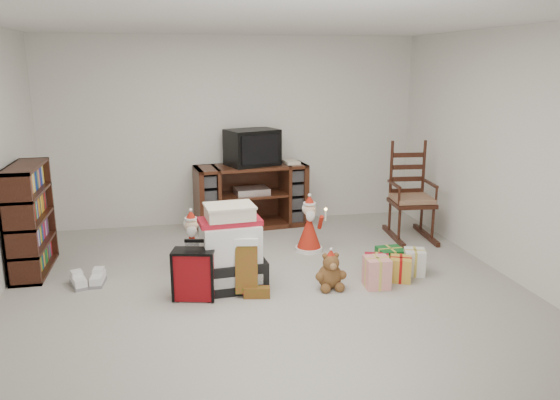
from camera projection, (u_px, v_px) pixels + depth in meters
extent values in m
cube|color=#ADA99E|center=(267.00, 293.00, 5.25)|extent=(5.00, 5.00, 0.01)
cube|color=silver|center=(266.00, 20.00, 4.63)|extent=(5.00, 5.00, 0.01)
cube|color=silver|center=(233.00, 132.00, 7.31)|extent=(5.00, 0.01, 2.50)
cube|color=silver|center=(361.00, 259.00, 2.56)|extent=(5.00, 0.01, 2.50)
cube|color=silver|center=(513.00, 155.00, 5.43)|extent=(0.01, 5.00, 2.50)
cube|color=#401F12|center=(251.00, 196.00, 7.28)|extent=(1.51, 0.68, 0.84)
cube|color=silver|center=(251.00, 191.00, 7.23)|extent=(0.47, 0.36, 0.08)
cube|color=#3B1B10|center=(30.00, 219.00, 5.66)|extent=(0.31, 0.93, 1.14)
cube|color=#3B1B10|center=(412.00, 203.00, 6.78)|extent=(0.54, 0.53, 0.05)
cube|color=#9B7654|center=(412.00, 199.00, 6.77)|extent=(0.50, 0.48, 0.06)
cube|color=#3B1B10|center=(406.00, 167.00, 6.89)|extent=(0.43, 0.10, 0.77)
cube|color=#3B1B10|center=(410.00, 235.00, 6.88)|extent=(0.58, 0.87, 0.06)
cube|color=black|center=(231.00, 273.00, 5.33)|extent=(0.69, 0.53, 0.29)
cube|color=silver|center=(230.00, 242.00, 5.26)|extent=(0.58, 0.46, 0.36)
cube|color=#A21221|center=(230.00, 221.00, 5.21)|extent=(0.61, 0.36, 0.05)
cube|color=beige|center=(230.00, 213.00, 5.19)|extent=(0.47, 0.37, 0.12)
cube|color=maroon|center=(194.00, 275.00, 5.05)|extent=(0.40, 0.28, 0.48)
cube|color=black|center=(193.00, 240.00, 5.06)|extent=(0.19, 0.07, 0.03)
ellipsoid|color=brown|center=(330.00, 276.00, 5.33)|extent=(0.24, 0.21, 0.25)
sphere|color=brown|center=(331.00, 263.00, 5.26)|extent=(0.16, 0.16, 0.16)
cone|color=#B02113|center=(309.00, 232.00, 6.37)|extent=(0.31, 0.31, 0.44)
sphere|color=beige|center=(309.00, 210.00, 6.30)|extent=(0.15, 0.15, 0.15)
cone|color=#B02113|center=(310.00, 200.00, 6.27)|extent=(0.13, 0.13, 0.11)
cylinder|color=silver|center=(326.00, 215.00, 6.23)|extent=(0.02, 0.02, 0.13)
cone|color=#B02113|center=(192.00, 248.00, 5.85)|extent=(0.30, 0.30, 0.42)
sphere|color=beige|center=(191.00, 225.00, 5.78)|extent=(0.14, 0.14, 0.14)
cone|color=#B02113|center=(191.00, 215.00, 5.76)|extent=(0.13, 0.13, 0.11)
cylinder|color=silver|center=(207.00, 231.00, 5.71)|extent=(0.02, 0.02, 0.13)
cube|color=white|center=(79.00, 281.00, 5.39)|extent=(0.21, 0.31, 0.10)
cube|color=white|center=(98.00, 280.00, 5.42)|extent=(0.14, 0.29, 0.10)
cube|color=#A21221|center=(379.00, 266.00, 5.61)|extent=(0.23, 0.23, 0.23)
cube|color=#1B6E29|center=(386.00, 257.00, 5.86)|extent=(0.23, 0.23, 0.23)
cube|color=gold|center=(404.00, 269.00, 5.53)|extent=(0.23, 0.23, 0.23)
cube|color=white|center=(386.00, 277.00, 5.31)|extent=(0.23, 0.23, 0.23)
cube|color=silver|center=(413.00, 262.00, 5.73)|extent=(0.23, 0.23, 0.23)
cube|color=black|center=(252.00, 147.00, 7.14)|extent=(0.75, 0.64, 0.47)
cube|color=black|center=(255.00, 150.00, 6.92)|extent=(0.52, 0.20, 0.38)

